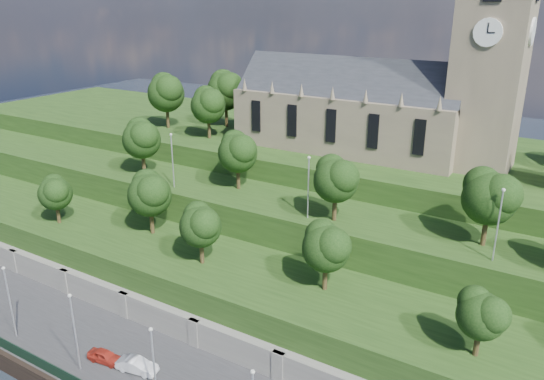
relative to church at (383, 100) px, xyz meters
The scene contains 12 objects.
retaining_wall 39.48m from the church, 91.33° to the right, with size 160.00×2.10×5.00m.
embankment_lower 33.57m from the church, 91.61° to the right, with size 160.00×12.00×8.00m, color #203D14.
embankment_upper 23.71m from the church, 92.66° to the right, with size 160.00×10.00×12.00m, color #203D14.
hilltop 15.57m from the church, 101.11° to the left, with size 160.00×32.00×15.00m, color #203D14.
church is the anchor object (origin of this frame).
trees_lower 29.38m from the church, 95.47° to the right, with size 68.25×8.82×8.01m.
trees_upper 18.56m from the church, 85.88° to the right, with size 61.43×8.20×8.01m.
trees_hilltop 3.20m from the church, ahead, with size 74.68×16.55×11.52m.
lamp_posts_promenade 46.34m from the church, 93.67° to the right, with size 60.36×0.36×8.29m.
lamp_posts_upper 20.96m from the church, 92.26° to the right, with size 40.36×0.36×7.33m.
car_left 47.40m from the church, 105.66° to the right, with size 1.46×3.63×1.24m, color #AB291C.
car_middle 46.07m from the church, 100.91° to the right, with size 1.43×4.10×1.35m, color silver.
Camera 1 is at (25.71, -23.70, 35.58)m, focal length 35.00 mm.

